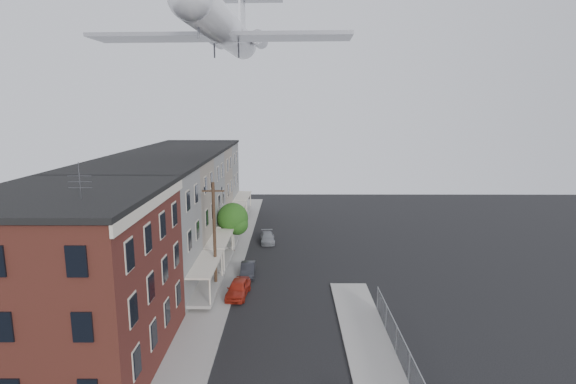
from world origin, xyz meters
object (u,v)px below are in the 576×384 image
car_near (238,288)px  car_mid (248,269)px  airplane (225,29)px  street_tree (234,220)px  car_far (268,238)px  utility_pole (214,235)px

car_near → car_mid: (0.35, 4.50, -0.09)m
car_mid → airplane: airplane is taller
car_mid → airplane: size_ratio=0.14×
street_tree → car_mid: 7.68m
car_mid → airplane: bearing=114.7°
car_far → airplane: (-3.32, -6.08, 21.25)m
airplane → car_near: bearing=-78.7°
car_mid → utility_pole: bearing=-129.3°
car_near → car_far: bearing=89.3°
utility_pole → car_mid: bearing=52.8°
car_near → car_mid: bearing=91.1°
car_mid → street_tree: bearing=104.4°
utility_pole → street_tree: utility_pole is taller
utility_pole → car_far: 14.34m
airplane → utility_pole: bearing=-92.3°
street_tree → car_mid: (2.03, -6.82, -2.87)m
car_near → airplane: (-1.71, 8.57, 21.14)m
car_mid → car_far: car_mid is taller
utility_pole → street_tree: size_ratio=1.73×
car_near → car_far: (1.62, 14.65, -0.11)m
utility_pole → car_mid: (2.35, 3.10, -4.10)m
utility_pole → car_mid: 5.65m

